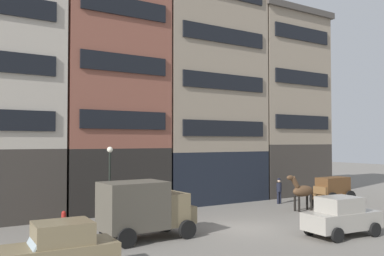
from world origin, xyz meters
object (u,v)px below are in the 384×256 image
object	(u,v)px
draft_horse	(302,191)
streetlamp_curbside	(110,173)
fire_hydrant_curbside	(64,219)
sedan_light	(341,216)
sedan_dark	(59,251)
pedestrian_officer	(279,190)
delivery_truck_near	(145,208)
cargo_wagon	(332,190)

from	to	relation	value
draft_horse	streetlamp_curbside	world-z (taller)	streetlamp_curbside
fire_hydrant_curbside	streetlamp_curbside	bearing A→B (deg)	-7.61
sedan_light	fire_hydrant_curbside	world-z (taller)	sedan_light
sedan_dark	draft_horse	bearing A→B (deg)	16.58
draft_horse	streetlamp_curbside	xyz separation A→B (m)	(-11.77, 2.87, 1.40)
pedestrian_officer	streetlamp_curbside	distance (m)	12.85
pedestrian_officer	streetlamp_curbside	bearing A→B (deg)	-179.42
delivery_truck_near	pedestrian_officer	world-z (taller)	delivery_truck_near
draft_horse	sedan_dark	bearing A→B (deg)	-163.42
draft_horse	fire_hydrant_curbside	world-z (taller)	draft_horse
cargo_wagon	streetlamp_curbside	size ratio (longest dim) A/B	0.71
sedan_light	delivery_truck_near	bearing A→B (deg)	151.31
sedan_light	pedestrian_officer	world-z (taller)	sedan_light
draft_horse	sedan_light	bearing A→B (deg)	-123.21
cargo_wagon	sedan_dark	world-z (taller)	cargo_wagon
fire_hydrant_curbside	delivery_truck_near	bearing A→B (deg)	-64.47
streetlamp_curbside	delivery_truck_near	bearing A→B (deg)	-91.27
sedan_light	pedestrian_officer	size ratio (longest dim) A/B	2.13
draft_horse	sedan_light	xyz separation A→B (m)	(-3.89, -5.94, -0.36)
draft_horse	sedan_light	distance (m)	7.10
sedan_light	pedestrian_officer	xyz separation A→B (m)	(4.85, 8.93, 0.07)
draft_horse	sedan_light	world-z (taller)	draft_horse
sedan_light	draft_horse	bearing A→B (deg)	56.79
delivery_truck_near	streetlamp_curbside	distance (m)	4.61
delivery_truck_near	sedan_dark	world-z (taller)	delivery_truck_near
cargo_wagon	fire_hydrant_curbside	size ratio (longest dim) A/B	3.52
streetlamp_curbside	sedan_dark	bearing A→B (deg)	-121.86
pedestrian_officer	fire_hydrant_curbside	distance (m)	15.11
fire_hydrant_curbside	draft_horse	bearing A→B (deg)	-12.69
cargo_wagon	sedan_dark	xyz separation A→B (m)	(-19.58, -4.95, -0.23)
streetlamp_curbside	fire_hydrant_curbside	distance (m)	3.28
sedan_light	fire_hydrant_curbside	size ratio (longest dim) A/B	4.61
sedan_dark	pedestrian_officer	xyz separation A→B (m)	(17.60, 7.95, 0.07)
sedan_dark	sedan_light	world-z (taller)	same
cargo_wagon	fire_hydrant_curbside	xyz separation A→B (m)	(-17.09, 3.19, -0.72)
sedan_dark	streetlamp_curbside	bearing A→B (deg)	58.14
cargo_wagon	pedestrian_officer	xyz separation A→B (m)	(-1.99, 3.00, -0.17)
delivery_truck_near	sedan_dark	xyz separation A→B (m)	(-4.76, -3.39, -0.51)
draft_horse	pedestrian_officer	size ratio (longest dim) A/B	1.31
delivery_truck_near	sedan_light	world-z (taller)	delivery_truck_near
sedan_dark	sedan_light	size ratio (longest dim) A/B	0.99
delivery_truck_near	sedan_light	bearing A→B (deg)	-28.69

